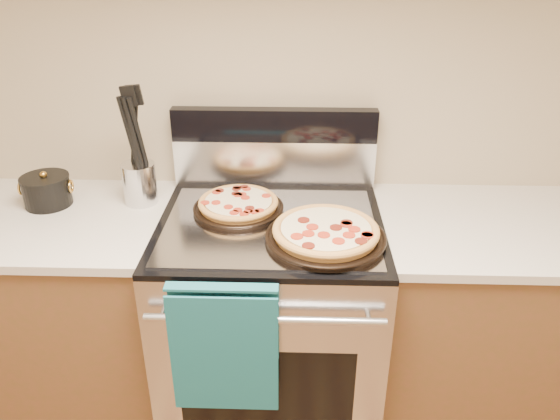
{
  "coord_description": "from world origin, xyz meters",
  "views": [
    {
      "loc": [
        0.09,
        0.02,
        1.79
      ],
      "look_at": [
        0.04,
        1.55,
        1.02
      ],
      "focal_mm": 35.0,
      "sensor_mm": 36.0,
      "label": 1
    }
  ],
  "objects_px": {
    "range_body": "(272,331)",
    "saucepan": "(47,192)",
    "pepperoni_pizza_front": "(326,233)",
    "pepperoni_pizza_back": "(238,205)",
    "utensil_crock": "(140,183)"
  },
  "relations": [
    {
      "from": "pepperoni_pizza_back",
      "to": "utensil_crock",
      "type": "distance_m",
      "value": 0.38
    },
    {
      "from": "pepperoni_pizza_front",
      "to": "utensil_crock",
      "type": "bearing_deg",
      "value": 156.59
    },
    {
      "from": "pepperoni_pizza_back",
      "to": "range_body",
      "type": "bearing_deg",
      "value": -31.13
    },
    {
      "from": "pepperoni_pizza_front",
      "to": "saucepan",
      "type": "height_order",
      "value": "saucepan"
    },
    {
      "from": "pepperoni_pizza_back",
      "to": "utensil_crock",
      "type": "bearing_deg",
      "value": 166.7
    },
    {
      "from": "range_body",
      "to": "pepperoni_pizza_back",
      "type": "height_order",
      "value": "pepperoni_pizza_back"
    },
    {
      "from": "pepperoni_pizza_back",
      "to": "saucepan",
      "type": "height_order",
      "value": "saucepan"
    },
    {
      "from": "utensil_crock",
      "to": "saucepan",
      "type": "relative_size",
      "value": 0.91
    },
    {
      "from": "utensil_crock",
      "to": "pepperoni_pizza_back",
      "type": "bearing_deg",
      "value": -13.3
    },
    {
      "from": "pepperoni_pizza_front",
      "to": "saucepan",
      "type": "bearing_deg",
      "value": 165.64
    },
    {
      "from": "utensil_crock",
      "to": "range_body",
      "type": "bearing_deg",
      "value": -17.99
    },
    {
      "from": "range_body",
      "to": "saucepan",
      "type": "relative_size",
      "value": 5.45
    },
    {
      "from": "utensil_crock",
      "to": "saucepan",
      "type": "bearing_deg",
      "value": -174.49
    },
    {
      "from": "range_body",
      "to": "pepperoni_pizza_front",
      "type": "distance_m",
      "value": 0.55
    },
    {
      "from": "pepperoni_pizza_back",
      "to": "saucepan",
      "type": "bearing_deg",
      "value": 175.54
    }
  ]
}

